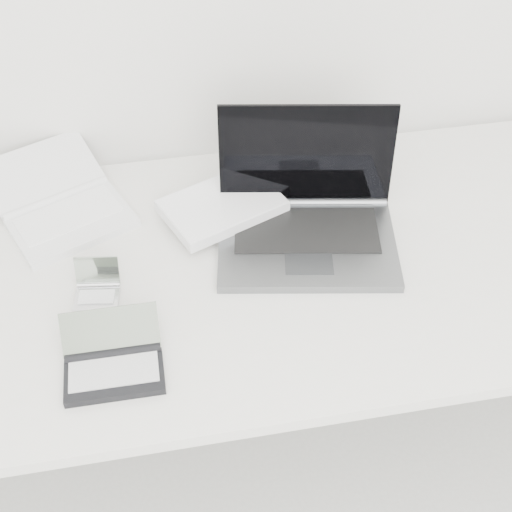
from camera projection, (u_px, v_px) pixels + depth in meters
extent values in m
cube|color=white|center=(266.00, 266.00, 1.55)|extent=(1.60, 0.80, 0.03)
cylinder|color=silver|center=(487.00, 236.00, 2.14)|extent=(0.04, 0.04, 0.70)
cube|color=slate|center=(307.00, 246.00, 1.56)|extent=(0.43, 0.33, 0.02)
cube|color=black|center=(306.00, 230.00, 1.57)|extent=(0.34, 0.20, 0.00)
cube|color=black|center=(306.00, 155.00, 1.57)|extent=(0.39, 0.10, 0.24)
cylinder|color=slate|center=(304.00, 203.00, 1.64)|extent=(0.38, 0.09, 0.02)
cube|color=#333537|center=(309.00, 263.00, 1.50)|extent=(0.11, 0.08, 0.00)
cube|color=white|center=(222.00, 206.00, 1.61)|extent=(0.30, 0.26, 0.03)
cube|color=white|center=(222.00, 201.00, 1.60)|extent=(0.30, 0.25, 0.00)
cube|color=white|center=(72.00, 223.00, 1.61)|extent=(0.31, 0.26, 0.02)
cube|color=white|center=(68.00, 215.00, 1.61)|extent=(0.25, 0.19, 0.00)
cube|color=white|center=(41.00, 172.00, 1.68)|extent=(0.30, 0.24, 0.06)
cylinder|color=white|center=(56.00, 199.00, 1.65)|extent=(0.24, 0.12, 0.02)
cube|color=silver|center=(97.00, 299.00, 1.45)|extent=(0.10, 0.08, 0.01)
cube|color=silver|center=(96.00, 297.00, 1.45)|extent=(0.08, 0.05, 0.00)
cube|color=#9BAA9C|center=(97.00, 271.00, 1.46)|extent=(0.09, 0.04, 0.06)
cylinder|color=silver|center=(99.00, 285.00, 1.47)|extent=(0.09, 0.03, 0.01)
cube|color=black|center=(115.00, 377.00, 1.31)|extent=(0.18, 0.10, 0.02)
cube|color=#AEAEAE|center=(114.00, 372.00, 1.31)|extent=(0.16, 0.07, 0.00)
cube|color=#5F6A58|center=(110.00, 330.00, 1.34)|extent=(0.18, 0.06, 0.07)
cylinder|color=black|center=(113.00, 354.00, 1.34)|extent=(0.18, 0.02, 0.02)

